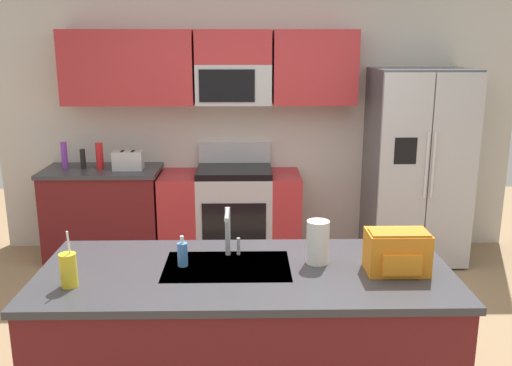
{
  "coord_description": "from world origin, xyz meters",
  "views": [
    {
      "loc": [
        -0.11,
        -3.46,
        2.07
      ],
      "look_at": [
        -0.03,
        0.6,
        1.05
      ],
      "focal_mm": 38.99,
      "sensor_mm": 36.0,
      "label": 1
    }
  ],
  "objects_px": {
    "backpack": "(397,251)",
    "drink_cup_yellow": "(68,270)",
    "range_oven": "(231,213)",
    "bottle_purple": "(64,155)",
    "pepper_mill": "(83,159)",
    "toaster": "(128,160)",
    "bottle_red": "(100,156)",
    "paper_towel_roll": "(318,242)",
    "refrigerator": "(416,166)",
    "soap_dispenser": "(183,254)",
    "sink_faucet": "(229,228)"
  },
  "relations": [
    {
      "from": "backpack",
      "to": "drink_cup_yellow",
      "type": "bearing_deg",
      "value": -174.97
    },
    {
      "from": "range_oven",
      "to": "bottle_purple",
      "type": "xyz_separation_m",
      "value": [
        -1.6,
        0.02,
        0.58
      ]
    },
    {
      "from": "range_oven",
      "to": "pepper_mill",
      "type": "xyz_separation_m",
      "value": [
        -1.42,
        -0.0,
        0.55
      ]
    },
    {
      "from": "toaster",
      "to": "bottle_red",
      "type": "height_order",
      "value": "bottle_red"
    },
    {
      "from": "toaster",
      "to": "pepper_mill",
      "type": "distance_m",
      "value": 0.45
    },
    {
      "from": "toaster",
      "to": "bottle_red",
      "type": "xyz_separation_m",
      "value": [
        -0.28,
        0.03,
        0.04
      ]
    },
    {
      "from": "toaster",
      "to": "bottle_red",
      "type": "bearing_deg",
      "value": 174.39
    },
    {
      "from": "drink_cup_yellow",
      "to": "backpack",
      "type": "height_order",
      "value": "drink_cup_yellow"
    },
    {
      "from": "drink_cup_yellow",
      "to": "paper_towel_roll",
      "type": "distance_m",
      "value": 1.3
    },
    {
      "from": "toaster",
      "to": "backpack",
      "type": "distance_m",
      "value": 3.15
    },
    {
      "from": "pepper_mill",
      "to": "bottle_purple",
      "type": "height_order",
      "value": "bottle_purple"
    },
    {
      "from": "pepper_mill",
      "to": "backpack",
      "type": "height_order",
      "value": "backpack"
    },
    {
      "from": "bottle_red",
      "to": "drink_cup_yellow",
      "type": "distance_m",
      "value": 2.72
    },
    {
      "from": "range_oven",
      "to": "drink_cup_yellow",
      "type": "xyz_separation_m",
      "value": [
        -0.73,
        -2.7,
        0.54
      ]
    },
    {
      "from": "paper_towel_roll",
      "to": "backpack",
      "type": "bearing_deg",
      "value": -18.74
    },
    {
      "from": "range_oven",
      "to": "refrigerator",
      "type": "xyz_separation_m",
      "value": [
        1.79,
        -0.07,
        0.48
      ]
    },
    {
      "from": "toaster",
      "to": "soap_dispenser",
      "type": "bearing_deg",
      "value": -71.95
    },
    {
      "from": "bottle_purple",
      "to": "paper_towel_roll",
      "type": "xyz_separation_m",
      "value": [
        2.14,
        -2.44,
        -0.01
      ]
    },
    {
      "from": "pepper_mill",
      "to": "paper_towel_roll",
      "type": "relative_size",
      "value": 0.8
    },
    {
      "from": "range_oven",
      "to": "soap_dispenser",
      "type": "bearing_deg",
      "value": -94.52
    },
    {
      "from": "refrigerator",
      "to": "paper_towel_roll",
      "type": "height_order",
      "value": "refrigerator"
    },
    {
      "from": "toaster",
      "to": "paper_towel_roll",
      "type": "distance_m",
      "value": 2.8
    },
    {
      "from": "drink_cup_yellow",
      "to": "pepper_mill",
      "type": "bearing_deg",
      "value": 104.34
    },
    {
      "from": "bottle_purple",
      "to": "drink_cup_yellow",
      "type": "xyz_separation_m",
      "value": [
        0.87,
        -2.72,
        -0.04
      ]
    },
    {
      "from": "refrigerator",
      "to": "toaster",
      "type": "height_order",
      "value": "refrigerator"
    },
    {
      "from": "bottle_purple",
      "to": "toaster",
      "type": "bearing_deg",
      "value": -6.95
    },
    {
      "from": "range_oven",
      "to": "bottle_purple",
      "type": "distance_m",
      "value": 1.7
    },
    {
      "from": "bottle_purple",
      "to": "sink_faucet",
      "type": "bearing_deg",
      "value": -54.74
    },
    {
      "from": "sink_faucet",
      "to": "backpack",
      "type": "height_order",
      "value": "sink_faucet"
    },
    {
      "from": "bottle_purple",
      "to": "refrigerator",
      "type": "bearing_deg",
      "value": -1.62
    },
    {
      "from": "range_oven",
      "to": "backpack",
      "type": "distance_m",
      "value": 2.78
    },
    {
      "from": "bottle_purple",
      "to": "soap_dispenser",
      "type": "distance_m",
      "value": 2.84
    },
    {
      "from": "refrigerator",
      "to": "range_oven",
      "type": "bearing_deg",
      "value": 177.7
    },
    {
      "from": "range_oven",
      "to": "backpack",
      "type": "height_order",
      "value": "backpack"
    },
    {
      "from": "bottle_red",
      "to": "range_oven",
      "type": "bearing_deg",
      "value": 1.17
    },
    {
      "from": "toaster",
      "to": "bottle_purple",
      "type": "height_order",
      "value": "bottle_purple"
    },
    {
      "from": "refrigerator",
      "to": "toaster",
      "type": "distance_m",
      "value": 2.77
    },
    {
      "from": "range_oven",
      "to": "paper_towel_roll",
      "type": "bearing_deg",
      "value": -77.35
    },
    {
      "from": "bottle_red",
      "to": "backpack",
      "type": "bearing_deg",
      "value": -49.05
    },
    {
      "from": "paper_towel_roll",
      "to": "sink_faucet",
      "type": "bearing_deg",
      "value": 168.34
    },
    {
      "from": "toaster",
      "to": "drink_cup_yellow",
      "type": "xyz_separation_m",
      "value": [
        0.25,
        -2.64,
        -0.0
      ]
    },
    {
      "from": "toaster",
      "to": "range_oven",
      "type": "bearing_deg",
      "value": 3.09
    },
    {
      "from": "pepper_mill",
      "to": "drink_cup_yellow",
      "type": "relative_size",
      "value": 0.66
    },
    {
      "from": "sink_faucet",
      "to": "backpack",
      "type": "relative_size",
      "value": 0.88
    },
    {
      "from": "toaster",
      "to": "paper_towel_roll",
      "type": "height_order",
      "value": "paper_towel_roll"
    },
    {
      "from": "refrigerator",
      "to": "bottle_purple",
      "type": "bearing_deg",
      "value": 178.38
    },
    {
      "from": "sink_faucet",
      "to": "paper_towel_roll",
      "type": "bearing_deg",
      "value": -11.66
    },
    {
      "from": "toaster",
      "to": "backpack",
      "type": "xyz_separation_m",
      "value": [
        1.91,
        -2.5,
        0.03
      ]
    },
    {
      "from": "soap_dispenser",
      "to": "backpack",
      "type": "relative_size",
      "value": 0.53
    },
    {
      "from": "sink_faucet",
      "to": "soap_dispenser",
      "type": "xyz_separation_m",
      "value": [
        -0.25,
        -0.13,
        -0.1
      ]
    }
  ]
}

